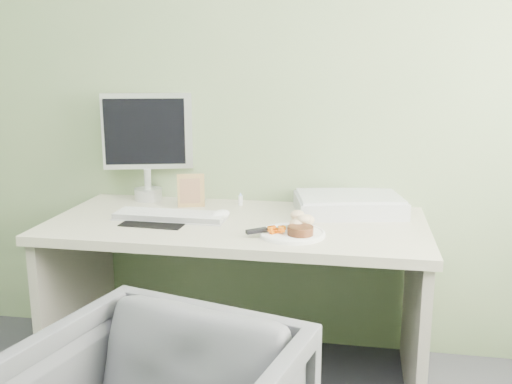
% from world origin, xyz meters
% --- Properties ---
extents(wall_back, '(3.50, 0.00, 3.50)m').
position_xyz_m(wall_back, '(0.00, 2.00, 1.35)').
color(wall_back, gray).
rests_on(wall_back, floor).
extents(desk, '(1.60, 0.75, 0.73)m').
position_xyz_m(desk, '(0.00, 1.62, 0.55)').
color(desk, beige).
rests_on(desk, floor).
extents(plate, '(0.26, 0.26, 0.01)m').
position_xyz_m(plate, '(0.26, 1.45, 0.74)').
color(plate, white).
rests_on(plate, desk).
extents(steak, '(0.13, 0.13, 0.03)m').
position_xyz_m(steak, '(0.29, 1.43, 0.76)').
color(steak, black).
rests_on(steak, plate).
extents(potato_pile, '(0.13, 0.10, 0.07)m').
position_xyz_m(potato_pile, '(0.28, 1.52, 0.78)').
color(potato_pile, '#AA7F53').
rests_on(potato_pile, plate).
extents(carrot_heap, '(0.06, 0.05, 0.04)m').
position_xyz_m(carrot_heap, '(0.20, 1.43, 0.76)').
color(carrot_heap, '#E85B04').
rests_on(carrot_heap, plate).
extents(steak_knife, '(0.19, 0.16, 0.02)m').
position_xyz_m(steak_knife, '(0.15, 1.43, 0.76)').
color(steak_knife, silver).
rests_on(steak_knife, plate).
extents(mousepad, '(0.28, 0.25, 0.00)m').
position_xyz_m(mousepad, '(-0.33, 1.56, 0.73)').
color(mousepad, black).
rests_on(mousepad, desk).
extents(keyboard, '(0.48, 0.14, 0.02)m').
position_xyz_m(keyboard, '(-0.29, 1.60, 0.75)').
color(keyboard, white).
rests_on(keyboard, desk).
extents(computer_mouse, '(0.10, 0.13, 0.04)m').
position_xyz_m(computer_mouse, '(-0.07, 1.63, 0.75)').
color(computer_mouse, white).
rests_on(computer_mouse, desk).
extents(photo_frame, '(0.12, 0.05, 0.16)m').
position_xyz_m(photo_frame, '(-0.26, 1.82, 0.81)').
color(photo_frame, '#A5824D').
rests_on(photo_frame, desk).
extents(eyedrop_bottle, '(0.02, 0.02, 0.06)m').
position_xyz_m(eyedrop_bottle, '(-0.04, 1.89, 0.76)').
color(eyedrop_bottle, white).
rests_on(eyedrop_bottle, desk).
extents(scanner, '(0.52, 0.40, 0.07)m').
position_xyz_m(scanner, '(0.47, 1.84, 0.77)').
color(scanner, silver).
rests_on(scanner, desk).
extents(monitor, '(0.43, 0.17, 0.52)m').
position_xyz_m(monitor, '(-0.51, 1.94, 1.02)').
color(monitor, silver).
rests_on(monitor, desk).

